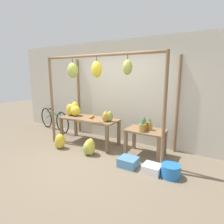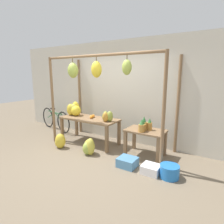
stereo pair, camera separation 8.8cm
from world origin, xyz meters
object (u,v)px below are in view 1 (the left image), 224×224
pineapple_cluster (144,125)px  blue_bucket (171,171)px  papaya_pile (107,117)px  fruit_crate_white (128,162)px  fruit_crate_purple (152,169)px  orange_pile (92,117)px  banana_pile_ground_left (60,142)px  banana_pile_on_table (74,110)px  banana_pile_ground_right (89,147)px  parked_bicycle (54,120)px

pineapple_cluster → blue_bucket: 1.16m
papaya_pile → blue_bucket: bearing=-17.5°
fruit_crate_white → fruit_crate_purple: fruit_crate_white is taller
orange_pile → blue_bucket: 2.49m
banana_pile_ground_left → blue_bucket: (2.81, 0.10, -0.05)m
fruit_crate_purple → fruit_crate_white: bearing=179.8°
pineapple_cluster → fruit_crate_white: pineapple_cluster is taller
banana_pile_on_table → banana_pile_ground_right: banana_pile_on_table is taller
banana_pile_ground_left → papaya_pile: papaya_pile is taller
banana_pile_ground_right → blue_bucket: (1.91, 0.01, -0.06)m
orange_pile → fruit_crate_white: (1.47, -0.69, -0.66)m
banana_pile_on_table → pineapple_cluster: 2.20m
pineapple_cluster → papaya_pile: size_ratio=1.08×
banana_pile_ground_right → parked_bicycle: bearing=157.2°
banana_pile_on_table → orange_pile: size_ratio=1.91×
pineapple_cluster → papaya_pile: (-1.01, -0.02, 0.09)m
fruit_crate_purple → parked_bicycle: bearing=165.5°
banana_pile_on_table → fruit_crate_white: 2.36m
orange_pile → banana_pile_ground_right: size_ratio=0.58×
parked_bicycle → papaya_pile: size_ratio=5.05×
banana_pile_on_table → parked_bicycle: size_ratio=0.27×
orange_pile → fruit_crate_purple: orange_pile is taller
banana_pile_on_table → fruit_crate_purple: banana_pile_on_table is taller
parked_bicycle → fruit_crate_purple: parked_bicycle is taller
parked_bicycle → fruit_crate_purple: size_ratio=5.01×
pineapple_cluster → blue_bucket: bearing=-36.9°
banana_pile_on_table → fruit_crate_purple: 2.83m
banana_pile_on_table → banana_pile_ground_left: bearing=-77.6°
banana_pile_ground_left → banana_pile_on_table: bearing=102.4°
orange_pile → banana_pile_ground_left: (-0.49, -0.75, -0.58)m
fruit_crate_white → parked_bicycle: parked_bicycle is taller
banana_pile_ground_right → parked_bicycle: (-2.26, 0.95, 0.19)m
orange_pile → parked_bicycle: 1.91m
banana_pile_on_table → papaya_pile: banana_pile_on_table is taller
blue_bucket → fruit_crate_purple: 0.35m
orange_pile → banana_pile_on_table: bearing=-179.3°
banana_pile_on_table → banana_pile_ground_left: 1.04m
orange_pile → papaya_pile: (0.54, -0.09, 0.08)m
orange_pile → banana_pile_ground_right: (0.42, -0.65, -0.57)m
banana_pile_on_table → fruit_crate_white: banana_pile_on_table is taller
banana_pile_on_table → pineapple_cluster: (2.20, -0.06, -0.13)m
fruit_crate_white → pineapple_cluster: bearing=82.3°
banana_pile_ground_left → banana_pile_ground_right: (0.90, 0.09, 0.01)m
banana_pile_ground_right → papaya_pile: (0.13, 0.57, 0.65)m
papaya_pile → fruit_crate_white: bearing=-33.1°
banana_pile_ground_right → fruit_crate_white: size_ratio=1.09×
fruit_crate_white → parked_bicycle: size_ratio=0.22×
pineapple_cluster → parked_bicycle: (-3.39, 0.36, -0.38)m
orange_pile → pineapple_cluster: (1.55, -0.07, -0.00)m
pineapple_cluster → banana_pile_ground_left: bearing=-161.5°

